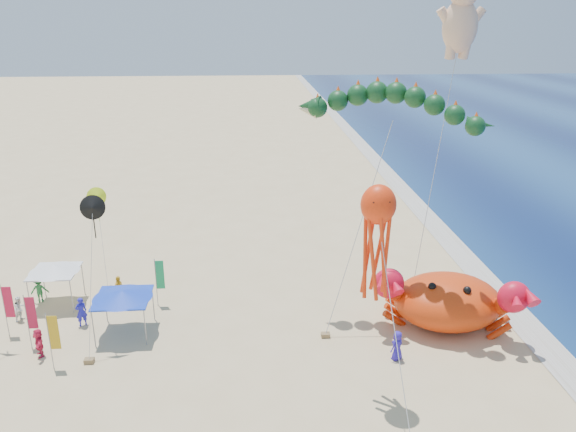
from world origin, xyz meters
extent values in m
plane|color=#D1B784|center=(0.00, 0.00, 0.00)|extent=(320.00, 320.00, 0.00)
plane|color=silver|center=(12.00, 0.00, 0.01)|extent=(320.00, 320.00, 0.00)
ellipsoid|color=red|center=(7.26, 0.53, 1.51)|extent=(7.62, 6.93, 3.01)
sphere|color=red|center=(3.89, -0.74, 2.84)|extent=(1.79, 1.79, 1.79)
sphere|color=black|center=(6.31, -0.52, 2.84)|extent=(0.46, 0.46, 0.46)
sphere|color=red|center=(10.63, -0.74, 2.84)|extent=(1.79, 1.79, 1.79)
sphere|color=black|center=(8.21, -0.52, 2.84)|extent=(0.46, 0.46, 0.46)
cone|color=#0F3919|center=(-0.99, 2.06, 12.49)|extent=(1.42, 1.05, 1.16)
cylinder|color=#B2B2B2|center=(1.87, 0.80, 6.03)|extent=(3.85, 2.58, 11.78)
cube|color=olive|center=(-0.02, -0.46, 0.12)|extent=(0.50, 0.35, 0.25)
ellipsoid|color=#FAC198|center=(8.94, 7.36, 16.72)|extent=(2.18, 1.80, 3.21)
cylinder|color=#B2B2B2|center=(7.76, 6.20, 7.79)|extent=(2.43, 2.38, 15.29)
cube|color=olive|center=(6.57, 5.04, 0.12)|extent=(0.50, 0.35, 0.25)
ellipsoid|color=#FC360D|center=(1.44, -5.32, 9.50)|extent=(1.57, 1.41, 1.81)
cylinder|color=#B2B2B2|center=(1.90, -7.63, 4.56)|extent=(0.97, 4.66, 8.84)
cylinder|color=gray|center=(-12.85, -0.58, 1.10)|extent=(0.06, 0.06, 2.20)
cylinder|color=gray|center=(-10.06, -0.58, 1.10)|extent=(0.06, 0.06, 2.20)
cylinder|color=gray|center=(-12.85, 2.21, 1.10)|extent=(0.06, 0.06, 2.20)
cylinder|color=gray|center=(-10.06, 2.21, 1.10)|extent=(0.06, 0.06, 2.20)
cube|color=#1638C1|center=(-11.45, 0.81, 2.24)|extent=(3.04, 3.04, 0.08)
cone|color=#1638C1|center=(-11.45, 0.81, 2.48)|extent=(3.34, 3.34, 0.45)
cylinder|color=gray|center=(-17.71, 3.41, 1.10)|extent=(0.06, 0.06, 2.20)
cylinder|color=gray|center=(-15.17, 3.41, 1.10)|extent=(0.06, 0.06, 2.20)
cylinder|color=gray|center=(-17.71, 5.95, 1.10)|extent=(0.06, 0.06, 2.20)
cylinder|color=gray|center=(-15.17, 5.95, 1.10)|extent=(0.06, 0.06, 2.20)
cube|color=silver|center=(-16.44, 4.68, 2.24)|extent=(2.78, 2.78, 0.08)
cone|color=silver|center=(-16.44, 4.68, 2.48)|extent=(3.05, 3.05, 0.45)
cylinder|color=gray|center=(-14.49, -2.52, 1.60)|extent=(0.05, 0.05, 3.20)
cube|color=gold|center=(-14.21, -2.52, 2.10)|extent=(0.50, 0.04, 1.90)
cylinder|color=gray|center=(-16.37, -0.37, 1.60)|extent=(0.05, 0.05, 3.20)
cube|color=#B5163A|center=(-16.09, -0.37, 2.10)|extent=(0.50, 0.04, 1.90)
cylinder|color=gray|center=(-18.10, 0.98, 1.60)|extent=(0.05, 0.05, 3.20)
cube|color=red|center=(-17.82, 0.98, 2.10)|extent=(0.50, 0.04, 1.90)
cylinder|color=gray|center=(-10.12, 4.03, 1.60)|extent=(0.05, 0.05, 3.20)
cube|color=#1A9C56|center=(-9.84, 4.03, 2.10)|extent=(0.50, 0.04, 1.90)
imported|color=silver|center=(10.16, 0.31, 0.82)|extent=(0.51, 0.67, 1.65)
imported|color=#D8224B|center=(-15.57, -1.27, 0.80)|extent=(1.05, 1.54, 1.60)
imported|color=yellow|center=(-12.67, 4.80, 0.86)|extent=(0.67, 1.08, 1.71)
imported|color=#257035|center=(-17.68, 5.02, 0.85)|extent=(1.18, 0.79, 1.69)
imported|color=#2120BC|center=(-14.18, 1.81, 0.90)|extent=(0.79, 0.72, 1.81)
imported|color=white|center=(-18.02, 2.67, 0.78)|extent=(0.85, 0.94, 1.57)
imported|color=#2C1DAB|center=(3.45, -2.91, 0.83)|extent=(0.96, 0.91, 1.65)
cone|color=#DAFF1C|center=(-14.31, 8.16, 5.98)|extent=(1.30, 0.51, 1.32)
cylinder|color=#B2B2B2|center=(-14.06, 6.66, 3.01)|extent=(0.55, 3.04, 5.75)
cube|color=olive|center=(-13.81, 5.16, 0.12)|extent=(0.50, 0.35, 0.25)
cone|color=black|center=(-12.33, 0.11, 7.87)|extent=(1.30, 0.51, 1.32)
cylinder|color=#B2B2B2|center=(-12.08, -1.39, 3.96)|extent=(0.55, 3.04, 7.63)
cube|color=olive|center=(-11.83, -2.89, 0.12)|extent=(0.50, 0.35, 0.25)
camera|label=1|loc=(-4.05, -28.13, 17.07)|focal=35.00mm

